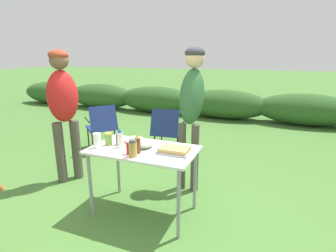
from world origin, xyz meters
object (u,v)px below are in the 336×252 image
at_px(food_tray, 174,150).
at_px(spice_jar, 133,149).
at_px(standing_person_with_beanie, 63,103).
at_px(camp_chair_near_hedge, 102,125).
at_px(paper_cup_stack, 97,141).
at_px(camp_chair_green_behind_table, 167,129).
at_px(mayo_bottle, 120,138).
at_px(folding_table, 143,156).
at_px(standing_person_in_gray_fleece, 192,97).
at_px(bbq_sauce_bottle, 119,139).
at_px(plate_stack, 134,140).
at_px(mixing_bowl, 143,144).
at_px(relish_jar, 108,139).
at_px(beer_bottle, 137,144).
at_px(ketchup_bottle, 130,147).

bearing_deg(food_tray, spice_jar, -143.88).
xyz_separation_m(standing_person_with_beanie, camp_chair_near_hedge, (-0.29, 1.17, -0.61)).
bearing_deg(paper_cup_stack, camp_chair_green_behind_table, 88.12).
xyz_separation_m(spice_jar, mayo_bottle, (-0.26, 0.18, 0.01)).
relative_size(folding_table, standing_person_in_gray_fleece, 0.62).
height_order(standing_person_in_gray_fleece, camp_chair_green_behind_table, standing_person_in_gray_fleece).
bearing_deg(bbq_sauce_bottle, food_tray, -0.93).
height_order(plate_stack, camp_chair_near_hedge, camp_chair_near_hedge).
height_order(paper_cup_stack, standing_person_in_gray_fleece, standing_person_in_gray_fleece).
xyz_separation_m(plate_stack, mayo_bottle, (-0.05, -0.21, 0.08)).
relative_size(plate_stack, bbq_sauce_bottle, 1.55).
distance_m(bbq_sauce_bottle, standing_person_in_gray_fleece, 1.04).
bearing_deg(spice_jar, standing_person_with_beanie, 157.11).
height_order(mayo_bottle, standing_person_with_beanie, standing_person_with_beanie).
xyz_separation_m(mixing_bowl, standing_person_with_beanie, (-1.29, 0.28, 0.30)).
height_order(standing_person_in_gray_fleece, standing_person_with_beanie, standing_person_in_gray_fleece).
bearing_deg(mixing_bowl, camp_chair_green_behind_table, 103.15).
height_order(relish_jar, camp_chair_green_behind_table, relish_jar).
xyz_separation_m(mayo_bottle, beer_bottle, (0.25, -0.08, -0.00)).
bearing_deg(relish_jar, camp_chair_near_hedge, 128.15).
distance_m(paper_cup_stack, camp_chair_near_hedge, 2.03).
height_order(food_tray, relish_jar, relish_jar).
bearing_deg(standing_person_with_beanie, standing_person_in_gray_fleece, -39.35).
bearing_deg(standing_person_in_gray_fleece, camp_chair_near_hedge, 154.82).
bearing_deg(camp_chair_green_behind_table, paper_cup_stack, -97.57).
distance_m(folding_table, camp_chair_near_hedge, 2.20).
height_order(mayo_bottle, ketchup_bottle, mayo_bottle).
bearing_deg(camp_chair_green_behind_table, ketchup_bottle, -85.16).
bearing_deg(beer_bottle, camp_chair_green_behind_table, 102.70).
bearing_deg(mayo_bottle, camp_chair_near_hedge, 131.22).
bearing_deg(standing_person_with_beanie, ketchup_bottle, -78.33).
distance_m(bbq_sauce_bottle, camp_chair_near_hedge, 2.00).
bearing_deg(camp_chair_green_behind_table, folding_table, -82.32).
relative_size(spice_jar, mayo_bottle, 0.82).
bearing_deg(spice_jar, paper_cup_stack, 169.78).
relative_size(standing_person_in_gray_fleece, standing_person_with_beanie, 1.02).
distance_m(beer_bottle, camp_chair_green_behind_table, 1.88).
height_order(ketchup_bottle, standing_person_in_gray_fleece, standing_person_in_gray_fleece).
bearing_deg(mayo_bottle, spice_jar, -35.57).
distance_m(mayo_bottle, standing_person_in_gray_fleece, 1.06).
relative_size(food_tray, relish_jar, 2.37).
xyz_separation_m(paper_cup_stack, mayo_bottle, (0.21, 0.10, 0.02)).
height_order(bbq_sauce_bottle, beer_bottle, beer_bottle).
xyz_separation_m(folding_table, standing_person_with_beanie, (-1.31, 0.32, 0.42)).
distance_m(standing_person_with_beanie, camp_chair_green_behind_table, 1.73).
bearing_deg(plate_stack, standing_person_in_gray_fleece, 53.98).
bearing_deg(folding_table, standing_person_in_gray_fleece, 71.31).
xyz_separation_m(paper_cup_stack, beer_bottle, (0.47, 0.02, 0.02)).
bearing_deg(plate_stack, ketchup_bottle, -67.48).
height_order(mayo_bottle, camp_chair_green_behind_table, mayo_bottle).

